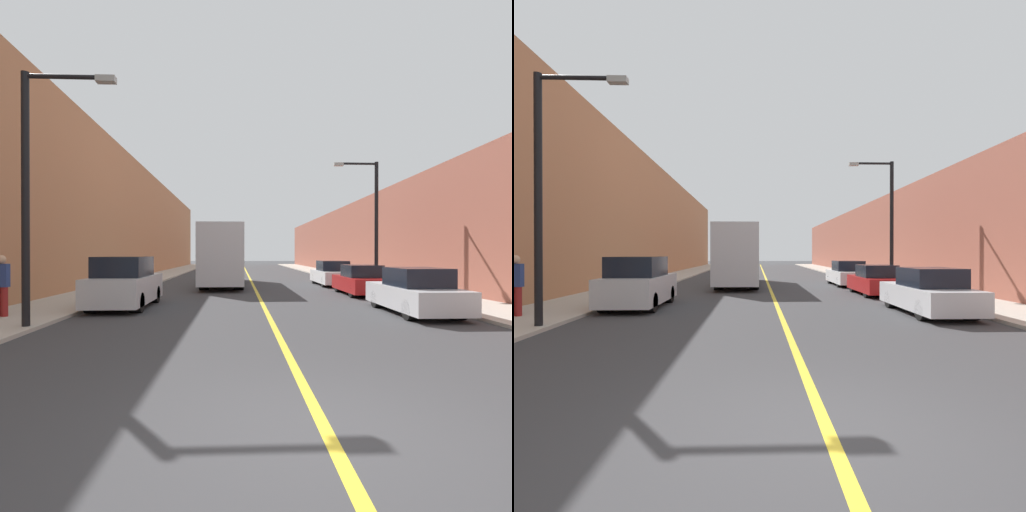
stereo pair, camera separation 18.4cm
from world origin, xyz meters
The scene contains 14 objects.
ground_plane centered at (0.00, 0.00, 0.00)m, with size 200.00×200.00×0.00m, color #38383A.
sidewalk_left centered at (-7.66, 30.00, 0.05)m, with size 3.02×72.00×0.10m, color #B2AA9E.
sidewalk_right centered at (7.66, 30.00, 0.05)m, with size 3.02×72.00×0.10m, color #B2AA9E.
building_row_left centered at (-11.17, 30.00, 4.79)m, with size 4.00×72.00×9.58m, color #B2724C.
building_row_right centered at (11.17, 30.00, 3.24)m, with size 4.00×72.00×6.48m, color brown.
road_center_line centered at (0.00, 30.00, 0.00)m, with size 0.16×72.00×0.01m, color gold.
bus centered at (-1.84, 20.64, 1.90)m, with size 2.41×10.23×3.57m.
parked_suv_left centered at (-5.09, 10.53, 0.86)m, with size 1.86×4.43×1.87m.
car_right_near centered at (4.87, 8.65, 0.68)m, with size 1.78×4.51×1.52m.
car_right_mid centered at (4.92, 14.61, 0.65)m, with size 1.75×4.21×1.44m.
car_right_far centered at (4.87, 20.24, 0.69)m, with size 1.84×4.71×1.53m.
street_lamp_left centered at (-6.23, 6.31, 3.87)m, with size 2.40×0.24×6.55m.
street_lamp_right centered at (6.23, 16.76, 3.99)m, with size 2.40×0.24×6.77m.
pedestrian centered at (-8.01, 7.96, 1.05)m, with size 0.40×0.26×1.83m.
Camera 1 is at (-0.99, -4.24, 1.98)m, focal length 28.00 mm.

